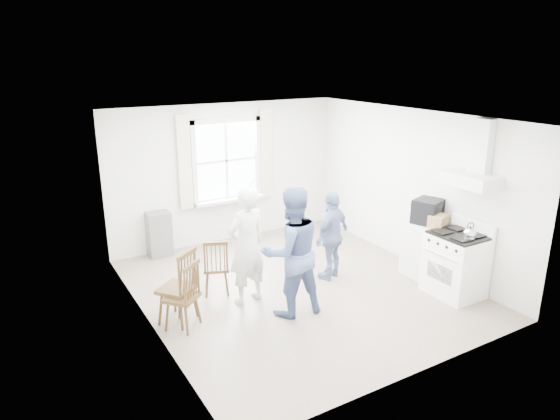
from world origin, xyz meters
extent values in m
cube|color=gray|center=(0.00, 0.00, -0.01)|extent=(4.62, 5.12, 0.02)
cube|color=silver|center=(0.00, 2.52, 1.30)|extent=(4.62, 0.04, 2.64)
cube|color=silver|center=(0.00, -2.52, 1.30)|extent=(4.62, 0.04, 2.64)
cube|color=silver|center=(-2.27, 0.00, 1.30)|extent=(0.04, 5.12, 2.64)
cube|color=silver|center=(2.27, 0.00, 1.30)|extent=(0.04, 5.12, 2.64)
cube|color=white|center=(0.00, 0.00, 2.61)|extent=(4.62, 5.12, 0.02)
cube|color=white|center=(0.00, 2.48, 1.55)|extent=(1.20, 0.02, 1.40)
cube|color=silver|center=(0.00, 2.46, 2.29)|extent=(1.38, 0.09, 0.09)
cube|color=silver|center=(0.00, 2.46, 0.81)|extent=(1.38, 0.09, 0.09)
cube|color=silver|center=(-0.65, 2.46, 1.55)|extent=(0.09, 0.09, 1.58)
cube|color=silver|center=(0.65, 2.46, 1.55)|extent=(0.09, 0.09, 1.58)
cube|color=silver|center=(0.00, 2.38, 0.82)|extent=(1.38, 0.24, 0.06)
cube|color=beige|center=(-0.82, 2.44, 1.60)|extent=(0.24, 0.05, 1.70)
cube|color=beige|center=(0.82, 2.44, 1.60)|extent=(0.24, 0.05, 1.70)
cube|color=silver|center=(2.02, -1.35, 1.74)|extent=(0.45, 0.76, 0.18)
cube|color=silver|center=(2.17, -1.35, 2.21)|extent=(0.14, 0.30, 0.76)
cube|color=slate|center=(-1.40, 2.33, 0.40)|extent=(0.40, 0.30, 0.80)
cube|color=white|center=(1.91, -1.35, 0.46)|extent=(0.65, 0.76, 0.92)
cube|color=black|center=(1.91, -1.35, 0.94)|extent=(0.61, 0.72, 0.03)
cube|color=white|center=(2.20, -1.35, 1.02)|extent=(0.06, 0.76, 0.20)
cylinder|color=silver|center=(1.56, -1.35, 0.70)|extent=(0.02, 0.61, 0.02)
sphere|color=silver|center=(1.86, -1.56, 1.04)|extent=(0.17, 0.17, 0.17)
cylinder|color=silver|center=(1.86, -1.56, 0.99)|extent=(0.16, 0.16, 0.03)
torus|color=black|center=(1.86, -1.56, 1.14)|extent=(0.11, 0.05, 0.11)
cube|color=silver|center=(1.98, -0.65, 0.45)|extent=(0.50, 0.55, 0.90)
cube|color=black|center=(2.00, -0.64, 1.00)|extent=(0.53, 0.50, 0.20)
cube|color=black|center=(2.00, -0.64, 1.19)|extent=(0.53, 0.50, 0.18)
cube|color=olive|center=(1.98, -0.89, 1.00)|extent=(0.37, 0.31, 0.20)
cube|color=#412B15|center=(-1.90, -0.03, 0.47)|extent=(0.61, 0.60, 0.05)
cube|color=#412B15|center=(-1.78, -0.18, 0.76)|extent=(0.37, 0.31, 0.57)
cylinder|color=#412B15|center=(-1.90, -0.03, 0.23)|extent=(0.04, 0.04, 0.45)
cube|color=#412B15|center=(-1.11, 0.49, 0.40)|extent=(0.48, 0.47, 0.04)
cube|color=#412B15|center=(-1.17, 0.34, 0.64)|extent=(0.35, 0.18, 0.48)
cylinder|color=#412B15|center=(-1.11, 0.49, 0.19)|extent=(0.03, 0.03, 0.38)
cube|color=#412B15|center=(-1.90, -0.21, 0.42)|extent=(0.55, 0.54, 0.05)
cube|color=#412B15|center=(-1.79, -0.34, 0.68)|extent=(0.33, 0.29, 0.51)
cylinder|color=#412B15|center=(-1.90, -0.21, 0.20)|extent=(0.03, 0.03, 0.41)
imported|color=silver|center=(-0.84, 0.00, 0.86)|extent=(0.75, 0.75, 1.73)
imported|color=#4D6090|center=(-0.48, -0.60, 0.90)|extent=(0.95, 0.95, 1.80)
imported|color=navy|center=(0.68, 0.05, 0.71)|extent=(1.09, 1.09, 1.43)
imported|color=#306C31|center=(0.45, 2.36, 1.02)|extent=(0.24, 0.24, 0.34)
camera|label=1|loc=(-3.76, -5.87, 3.43)|focal=32.00mm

